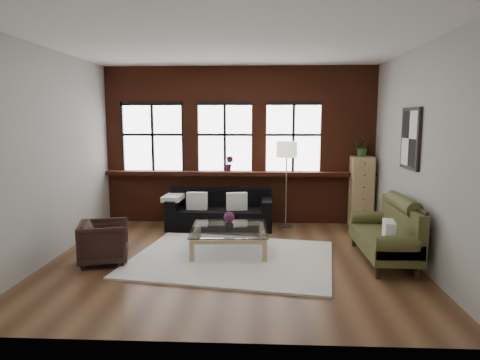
{
  "coord_description": "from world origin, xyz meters",
  "views": [
    {
      "loc": [
        0.44,
        -6.35,
        2.14
      ],
      "look_at": [
        0.1,
        0.6,
        1.15
      ],
      "focal_mm": 32.0,
      "sensor_mm": 36.0,
      "label": 1
    }
  ],
  "objects_px": {
    "vintage_settee": "(383,231)",
    "drawer_chest": "(361,191)",
    "coffee_table": "(229,240)",
    "armchair": "(104,242)",
    "dark_sofa": "(220,210)",
    "floor_lamp": "(286,182)",
    "vase": "(229,224)"
  },
  "relations": [
    {
      "from": "vintage_settee",
      "to": "drawer_chest",
      "type": "distance_m",
      "value": 2.21
    },
    {
      "from": "coffee_table",
      "to": "dark_sofa",
      "type": "bearing_deg",
      "value": 100.91
    },
    {
      "from": "vintage_settee",
      "to": "armchair",
      "type": "height_order",
      "value": "vintage_settee"
    },
    {
      "from": "dark_sofa",
      "to": "vintage_settee",
      "type": "bearing_deg",
      "value": -35.05
    },
    {
      "from": "floor_lamp",
      "to": "coffee_table",
      "type": "bearing_deg",
      "value": -122.21
    },
    {
      "from": "dark_sofa",
      "to": "coffee_table",
      "type": "relative_size",
      "value": 1.69
    },
    {
      "from": "dark_sofa",
      "to": "armchair",
      "type": "relative_size",
      "value": 2.91
    },
    {
      "from": "coffee_table",
      "to": "vase",
      "type": "xyz_separation_m",
      "value": [
        0.0,
        0.0,
        0.28
      ]
    },
    {
      "from": "armchair",
      "to": "drawer_chest",
      "type": "bearing_deg",
      "value": -75.95
    },
    {
      "from": "dark_sofa",
      "to": "floor_lamp",
      "type": "relative_size",
      "value": 1.1
    },
    {
      "from": "vintage_settee",
      "to": "drawer_chest",
      "type": "height_order",
      "value": "drawer_chest"
    },
    {
      "from": "vintage_settee",
      "to": "floor_lamp",
      "type": "height_order",
      "value": "floor_lamp"
    },
    {
      "from": "vintage_settee",
      "to": "coffee_table",
      "type": "xyz_separation_m",
      "value": [
        -2.36,
        0.33,
        -0.27
      ]
    },
    {
      "from": "armchair",
      "to": "vintage_settee",
      "type": "bearing_deg",
      "value": -101.66
    },
    {
      "from": "dark_sofa",
      "to": "coffee_table",
      "type": "xyz_separation_m",
      "value": [
        0.3,
        -1.54,
        -0.18
      ]
    },
    {
      "from": "dark_sofa",
      "to": "vintage_settee",
      "type": "height_order",
      "value": "vintage_settee"
    },
    {
      "from": "vintage_settee",
      "to": "vase",
      "type": "height_order",
      "value": "vintage_settee"
    },
    {
      "from": "coffee_table",
      "to": "drawer_chest",
      "type": "relative_size",
      "value": 0.86
    },
    {
      "from": "coffee_table",
      "to": "drawer_chest",
      "type": "height_order",
      "value": "drawer_chest"
    },
    {
      "from": "vase",
      "to": "drawer_chest",
      "type": "xyz_separation_m",
      "value": [
        2.52,
        1.86,
        0.24
      ]
    },
    {
      "from": "coffee_table",
      "to": "floor_lamp",
      "type": "bearing_deg",
      "value": 57.79
    },
    {
      "from": "vintage_settee",
      "to": "vase",
      "type": "relative_size",
      "value": 11.47
    },
    {
      "from": "vase",
      "to": "floor_lamp",
      "type": "relative_size",
      "value": 0.08
    },
    {
      "from": "coffee_table",
      "to": "vase",
      "type": "height_order",
      "value": "vase"
    },
    {
      "from": "drawer_chest",
      "to": "dark_sofa",
      "type": "bearing_deg",
      "value": -173.45
    },
    {
      "from": "dark_sofa",
      "to": "armchair",
      "type": "height_order",
      "value": "dark_sofa"
    },
    {
      "from": "vintage_settee",
      "to": "coffee_table",
      "type": "height_order",
      "value": "vintage_settee"
    },
    {
      "from": "armchair",
      "to": "floor_lamp",
      "type": "distance_m",
      "value": 3.66
    },
    {
      "from": "drawer_chest",
      "to": "floor_lamp",
      "type": "xyz_separation_m",
      "value": [
        -1.51,
        -0.26,
        0.23
      ]
    },
    {
      "from": "vintage_settee",
      "to": "floor_lamp",
      "type": "relative_size",
      "value": 0.94
    },
    {
      "from": "coffee_table",
      "to": "floor_lamp",
      "type": "distance_m",
      "value": 2.03
    },
    {
      "from": "armchair",
      "to": "coffee_table",
      "type": "height_order",
      "value": "armchair"
    }
  ]
}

